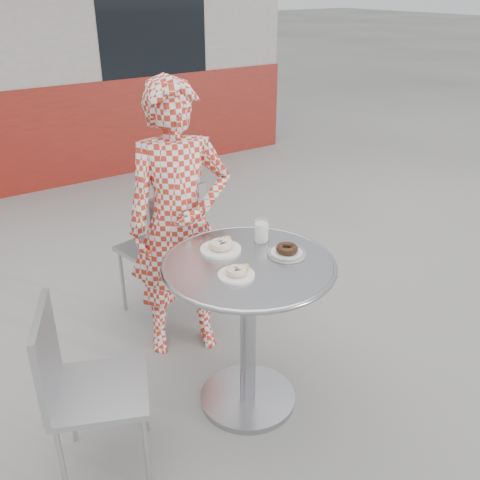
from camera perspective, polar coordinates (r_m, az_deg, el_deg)
ground at (r=2.83m, az=-0.15°, el=-16.57°), size 60.00×60.00×0.00m
bistro_table at (r=2.46m, az=0.91°, el=-6.37°), size 0.78×0.78×0.79m
chair_far at (r=3.36m, az=-8.20°, el=-3.62°), size 0.48×0.49×0.87m
chair_left at (r=2.44m, az=-14.50°, el=-18.17°), size 0.51×0.50×0.80m
seated_person at (r=2.83m, az=-6.46°, el=1.74°), size 0.64×0.52×1.52m
plate_far at (r=2.46m, az=-2.04°, el=-0.68°), size 0.19×0.19×0.05m
plate_near at (r=2.25m, az=-0.34°, el=-3.48°), size 0.16×0.16×0.04m
plate_checker at (r=2.43m, az=5.01°, el=-1.22°), size 0.18×0.18×0.05m
milk_cup at (r=2.53m, az=2.31°, el=0.93°), size 0.07×0.07×0.11m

